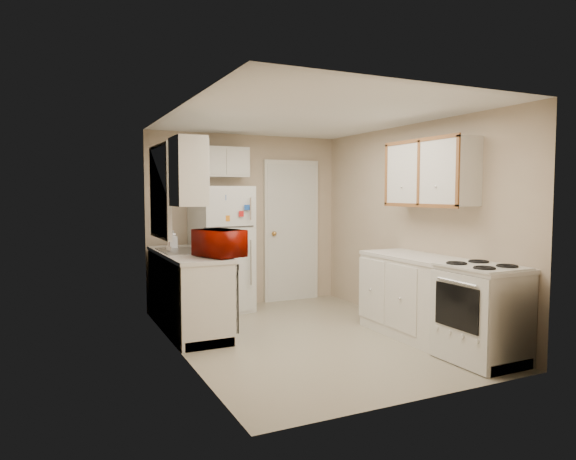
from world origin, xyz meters
name	(u,v)px	position (x,y,z in m)	size (l,w,h in m)	color
floor	(307,337)	(0.00, 0.00, 0.00)	(3.80, 3.80, 0.00)	#B5AC93
ceiling	(308,116)	(0.00, 0.00, 2.40)	(3.80, 3.80, 0.00)	white
wall_left	(180,233)	(-1.40, 0.00, 1.20)	(3.80, 3.80, 0.00)	#C0AC92
wall_right	(411,225)	(1.40, 0.00, 1.20)	(3.80, 3.80, 0.00)	#C0AC92
wall_back	(246,220)	(0.00, 1.90, 1.20)	(2.80, 2.80, 0.00)	#C0AC92
wall_front	(425,244)	(0.00, -1.90, 1.20)	(2.80, 2.80, 0.00)	#C0AC92
left_counter	(188,291)	(-1.10, 0.90, 0.45)	(0.60, 1.80, 0.90)	silver
dishwasher	(228,294)	(-0.81, 0.30, 0.49)	(0.03, 0.58, 0.72)	black
sink	(184,254)	(-1.10, 1.05, 0.86)	(0.54, 0.74, 0.16)	gray
microwave	(220,243)	(-0.89, 0.32, 1.05)	(0.29, 0.53, 0.35)	#8B0B00
soap_bottle	(173,240)	(-1.15, 1.39, 1.00)	(0.10, 0.10, 0.22)	silver
window_blinds	(161,192)	(-1.36, 1.05, 1.60)	(0.10, 0.98, 1.08)	silver
upper_cabinet_left	(188,172)	(-1.25, 0.22, 1.80)	(0.30, 0.45, 0.70)	silver
refrigerator	(222,249)	(-0.46, 1.61, 0.84)	(0.69, 0.67, 1.67)	silver
cabinet_over_fridge	(222,162)	(-0.40, 1.75, 2.00)	(0.70, 0.30, 0.40)	silver
interior_door	(291,231)	(0.70, 1.86, 1.02)	(0.86, 0.06, 2.08)	silver
right_counter	(436,301)	(1.10, -0.80, 0.45)	(0.60, 2.00, 0.90)	silver
stove	(480,317)	(1.07, -1.43, 0.43)	(0.58, 0.71, 0.86)	silver
upper_cabinet_right	(430,173)	(1.25, -0.50, 1.80)	(0.30, 1.20, 0.70)	silver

